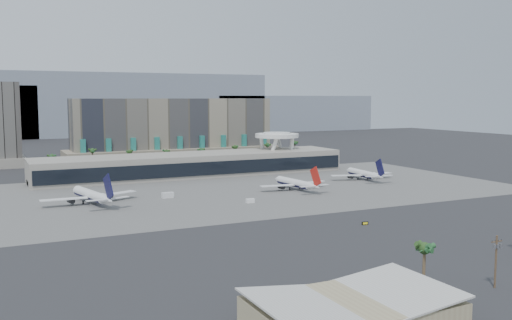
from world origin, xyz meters
name	(u,v)px	position (x,y,z in m)	size (l,w,h in m)	color
ground	(292,211)	(0.00, 0.00, 0.00)	(900.00, 900.00, 0.00)	#232326
apron_pad	(233,190)	(0.00, 55.00, 0.03)	(260.00, 130.00, 0.06)	#5B5B59
mountain_ridge	(109,109)	(27.88, 470.00, 29.89)	(680.00, 60.00, 70.00)	gray
hotel	(174,137)	(10.00, 174.41, 16.81)	(140.00, 30.00, 42.00)	gray
terminal	(193,164)	(0.00, 109.84, 6.52)	(170.00, 32.50, 14.50)	#ABA596
saucer_structure	(277,138)	(55.00, 116.00, 18.45)	(26.00, 26.00, 21.89)	white
palm_row	(185,151)	(7.00, 145.00, 10.50)	(157.80, 2.80, 13.10)	brown
hangar_left	(352,315)	(-45.00, -102.00, 3.20)	(36.65, 22.60, 7.55)	tan
utility_pole	(496,257)	(-2.00, -96.09, 7.14)	(3.20, 0.85, 12.00)	#4C3826
airliner_left	(91,195)	(-65.38, 47.83, 3.58)	(39.14, 40.69, 14.20)	white
airliner_centre	(295,183)	(25.91, 42.56, 3.19)	(35.44, 36.61, 12.64)	white
airliner_right	(363,174)	(74.02, 55.63, 3.19)	(35.44, 36.61, 12.64)	white
service_vehicle_a	(168,195)	(-33.82, 47.43, 1.19)	(4.88, 2.39, 2.39)	silver
service_vehicle_b	(250,201)	(-7.07, 21.82, 0.86)	(3.34, 1.91, 1.72)	white
taxiway_sign	(365,223)	(10.48, -31.28, 0.54)	(2.40, 0.59, 1.08)	black
near_palm_a	(424,254)	(-16.20, -88.80, 7.59)	(6.00, 6.00, 10.39)	brown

